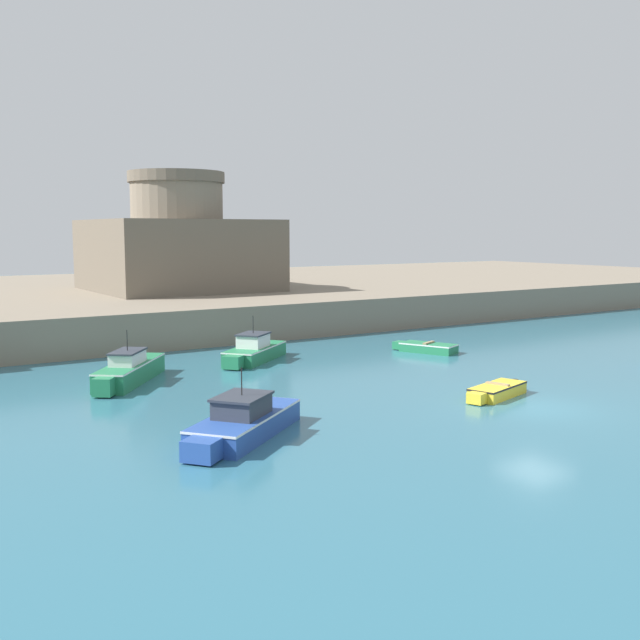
{
  "coord_description": "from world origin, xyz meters",
  "views": [
    {
      "loc": [
        -21.81,
        -18.66,
        6.64
      ],
      "look_at": [
        -0.7,
        13.82,
        2.0
      ],
      "focal_mm": 42.0,
      "sensor_mm": 36.0,
      "label": 1
    }
  ],
  "objects_px": {
    "dinghy_green_3": "(426,347)",
    "motorboat_blue_5": "(243,422)",
    "motorboat_green_1": "(129,370)",
    "motorboat_green_2": "(254,351)",
    "fortress": "(178,247)",
    "dinghy_yellow_4": "(496,391)"
  },
  "relations": [
    {
      "from": "dinghy_green_3",
      "to": "motorboat_blue_5",
      "type": "distance_m",
      "value": 18.97
    },
    {
      "from": "dinghy_green_3",
      "to": "motorboat_green_1",
      "type": "bearing_deg",
      "value": 177.23
    },
    {
      "from": "motorboat_green_1",
      "to": "motorboat_blue_5",
      "type": "relative_size",
      "value": 0.99
    },
    {
      "from": "motorboat_green_1",
      "to": "dinghy_green_3",
      "type": "xyz_separation_m",
      "value": [
        16.47,
        -0.8,
        -0.28
      ]
    },
    {
      "from": "motorboat_green_1",
      "to": "dinghy_yellow_4",
      "type": "height_order",
      "value": "motorboat_green_1"
    },
    {
      "from": "dinghy_yellow_4",
      "to": "motorboat_blue_5",
      "type": "height_order",
      "value": "motorboat_blue_5"
    },
    {
      "from": "dinghy_green_3",
      "to": "motorboat_blue_5",
      "type": "height_order",
      "value": "motorboat_blue_5"
    },
    {
      "from": "dinghy_yellow_4",
      "to": "fortress",
      "type": "xyz_separation_m",
      "value": [
        -0.13,
        32.4,
        5.17
      ]
    },
    {
      "from": "dinghy_green_3",
      "to": "fortress",
      "type": "relative_size",
      "value": 0.3
    },
    {
      "from": "dinghy_yellow_4",
      "to": "fortress",
      "type": "relative_size",
      "value": 0.3
    },
    {
      "from": "motorboat_green_2",
      "to": "fortress",
      "type": "xyz_separation_m",
      "value": [
        4.05,
        19.65,
        4.92
      ]
    },
    {
      "from": "dinghy_green_3",
      "to": "dinghy_yellow_4",
      "type": "height_order",
      "value": "dinghy_green_3"
    },
    {
      "from": "motorboat_blue_5",
      "to": "fortress",
      "type": "bearing_deg",
      "value": 70.98
    },
    {
      "from": "motorboat_green_1",
      "to": "motorboat_blue_5",
      "type": "bearing_deg",
      "value": -88.97
    },
    {
      "from": "motorboat_green_1",
      "to": "motorboat_green_2",
      "type": "distance_m",
      "value": 7.44
    },
    {
      "from": "dinghy_green_3",
      "to": "dinghy_yellow_4",
      "type": "relative_size",
      "value": 1.02
    },
    {
      "from": "motorboat_green_2",
      "to": "motorboat_blue_5",
      "type": "bearing_deg",
      "value": -119.4
    },
    {
      "from": "motorboat_green_1",
      "to": "motorboat_blue_5",
      "type": "xyz_separation_m",
      "value": [
        0.19,
        -10.53,
        -0.05
      ]
    },
    {
      "from": "motorboat_green_2",
      "to": "fortress",
      "type": "relative_size",
      "value": 0.41
    },
    {
      "from": "motorboat_green_1",
      "to": "dinghy_yellow_4",
      "type": "distance_m",
      "value": 15.73
    },
    {
      "from": "motorboat_green_2",
      "to": "motorboat_blue_5",
      "type": "distance_m",
      "value": 14.27
    },
    {
      "from": "dinghy_green_3",
      "to": "dinghy_yellow_4",
      "type": "distance_m",
      "value": 11.27
    }
  ]
}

